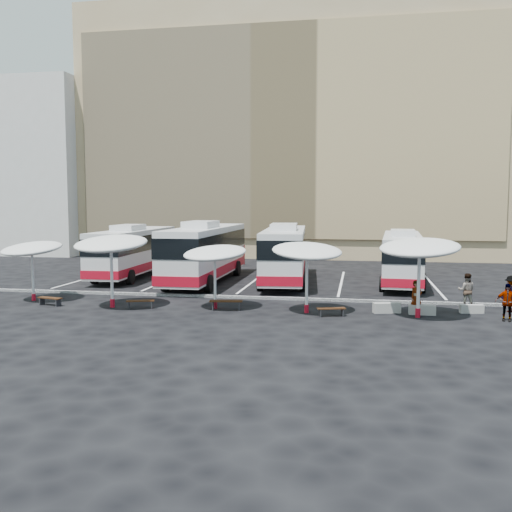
% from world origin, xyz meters
% --- Properties ---
extents(ground, '(120.00, 120.00, 0.00)m').
position_xyz_m(ground, '(0.00, 0.00, 0.00)').
color(ground, black).
rests_on(ground, ground).
extents(sandstone_building, '(42.00, 18.25, 29.60)m').
position_xyz_m(sandstone_building, '(0.00, 31.87, 12.63)').
color(sandstone_building, tan).
rests_on(sandstone_building, ground).
extents(apartment_block, '(14.00, 14.00, 18.00)m').
position_xyz_m(apartment_block, '(-28.00, 28.00, 9.00)').
color(apartment_block, beige).
rests_on(apartment_block, ground).
extents(curb_divider, '(34.00, 0.25, 0.15)m').
position_xyz_m(curb_divider, '(0.00, 0.50, 0.07)').
color(curb_divider, black).
rests_on(curb_divider, ground).
extents(bay_lines, '(24.15, 12.00, 0.01)m').
position_xyz_m(bay_lines, '(0.00, 8.00, 0.01)').
color(bay_lines, white).
rests_on(bay_lines, ground).
extents(bus_0, '(3.03, 12.19, 3.85)m').
position_xyz_m(bus_0, '(-9.11, 8.59, 1.97)').
color(bus_0, silver).
rests_on(bus_0, ground).
extents(bus_1, '(3.14, 13.28, 4.21)m').
position_xyz_m(bus_1, '(-3.15, 6.62, 2.15)').
color(bus_1, silver).
rests_on(bus_1, ground).
extents(bus_2, '(3.74, 12.90, 4.04)m').
position_xyz_m(bus_2, '(2.13, 7.79, 2.06)').
color(bus_2, silver).
rests_on(bus_2, ground).
extents(bus_3, '(3.19, 11.68, 3.67)m').
position_xyz_m(bus_3, '(9.99, 8.23, 1.87)').
color(bus_3, silver).
rests_on(bus_3, ground).
extents(sunshade_0, '(4.01, 4.04, 3.40)m').
position_xyz_m(sunshade_0, '(-10.62, -2.23, 2.89)').
color(sunshade_0, silver).
rests_on(sunshade_0, ground).
extents(sunshade_1, '(3.99, 4.03, 3.89)m').
position_xyz_m(sunshade_1, '(-5.45, -3.36, 3.31)').
color(sunshade_1, silver).
rests_on(sunshade_1, ground).
extents(sunshade_2, '(4.12, 4.15, 3.36)m').
position_xyz_m(sunshade_2, '(-0.09, -2.78, 2.86)').
color(sunshade_2, silver).
rests_on(sunshade_2, ground).
extents(sunshade_3, '(4.54, 4.56, 3.59)m').
position_xyz_m(sunshade_3, '(4.63, -3.05, 3.05)').
color(sunshade_3, silver).
rests_on(sunshade_3, ground).
extents(sunshade_4, '(4.81, 4.84, 3.89)m').
position_xyz_m(sunshade_4, '(9.94, -3.24, 3.31)').
color(sunshade_4, silver).
rests_on(sunshade_4, ground).
extents(wood_bench_0, '(1.45, 0.69, 0.43)m').
position_xyz_m(wood_bench_0, '(-8.91, -3.45, 0.33)').
color(wood_bench_0, black).
rests_on(wood_bench_0, ground).
extents(wood_bench_1, '(1.47, 0.82, 0.44)m').
position_xyz_m(wood_bench_1, '(-3.87, -3.45, 0.33)').
color(wood_bench_1, black).
rests_on(wood_bench_1, ground).
extents(wood_bench_2, '(1.71, 0.70, 0.51)m').
position_xyz_m(wood_bench_2, '(0.56, -3.10, 0.39)').
color(wood_bench_2, black).
rests_on(wood_bench_2, ground).
extents(wood_bench_3, '(1.41, 0.74, 0.42)m').
position_xyz_m(wood_bench_3, '(5.88, -3.75, 0.32)').
color(wood_bench_3, black).
rests_on(wood_bench_3, ground).
extents(conc_bench_0, '(1.40, 0.78, 0.50)m').
position_xyz_m(conc_bench_0, '(8.53, -2.34, 0.25)').
color(conc_bench_0, gray).
rests_on(conc_bench_0, ground).
extents(conc_bench_1, '(1.29, 0.48, 0.48)m').
position_xyz_m(conc_bench_1, '(10.21, -2.51, 0.24)').
color(conc_bench_1, gray).
rests_on(conc_bench_1, ground).
extents(conc_bench_2, '(1.16, 0.51, 0.42)m').
position_xyz_m(conc_bench_2, '(12.65, -1.67, 0.21)').
color(conc_bench_2, gray).
rests_on(conc_bench_2, ground).
extents(passenger_0, '(0.72, 0.63, 1.66)m').
position_xyz_m(passenger_0, '(9.92, -2.47, 0.83)').
color(passenger_0, black).
rests_on(passenger_0, ground).
extents(passenger_1, '(0.95, 0.78, 1.79)m').
position_xyz_m(passenger_1, '(12.67, -0.15, 0.89)').
color(passenger_1, black).
rests_on(passenger_1, ground).
extents(passenger_2, '(1.09, 0.65, 1.74)m').
position_xyz_m(passenger_2, '(13.86, -3.39, 0.87)').
color(passenger_2, black).
rests_on(passenger_2, ground).
extents(passenger_3, '(1.36, 1.11, 1.83)m').
position_xyz_m(passenger_3, '(14.62, -1.02, 0.91)').
color(passenger_3, black).
rests_on(passenger_3, ground).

